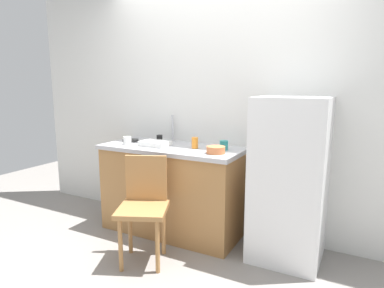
{
  "coord_description": "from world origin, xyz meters",
  "views": [
    {
      "loc": [
        1.31,
        -2.1,
        1.5
      ],
      "look_at": [
        -0.12,
        0.6,
        0.94
      ],
      "focal_mm": 30.78,
      "sensor_mm": 36.0,
      "label": 1
    }
  ],
  "objects_px": {
    "terracotta_bowl": "(216,150)",
    "cup_white": "(127,140)",
    "cup_black": "(160,139)",
    "hotplate": "(131,140)",
    "cup_orange": "(195,143)",
    "dish_tray": "(155,143)",
    "chair": "(144,204)",
    "cup_teal": "(224,145)",
    "refrigerator": "(289,180)"
  },
  "relations": [
    {
      "from": "terracotta_bowl",
      "to": "cup_black",
      "type": "relative_size",
      "value": 2.07
    },
    {
      "from": "chair",
      "to": "terracotta_bowl",
      "type": "xyz_separation_m",
      "value": [
        0.45,
        0.48,
        0.42
      ]
    },
    {
      "from": "refrigerator",
      "to": "cup_white",
      "type": "height_order",
      "value": "refrigerator"
    },
    {
      "from": "dish_tray",
      "to": "terracotta_bowl",
      "type": "distance_m",
      "value": 0.68
    },
    {
      "from": "chair",
      "to": "cup_teal",
      "type": "distance_m",
      "value": 0.91
    },
    {
      "from": "chair",
      "to": "dish_tray",
      "type": "height_order",
      "value": "dish_tray"
    },
    {
      "from": "dish_tray",
      "to": "cup_white",
      "type": "xyz_separation_m",
      "value": [
        -0.31,
        -0.05,
        0.01
      ]
    },
    {
      "from": "terracotta_bowl",
      "to": "cup_white",
      "type": "xyz_separation_m",
      "value": [
        -0.99,
        0.0,
        0.01
      ]
    },
    {
      "from": "dish_tray",
      "to": "cup_teal",
      "type": "relative_size",
      "value": 3.17
    },
    {
      "from": "dish_tray",
      "to": "cup_black",
      "type": "xyz_separation_m",
      "value": [
        -0.07,
        0.18,
        0.02
      ]
    },
    {
      "from": "cup_black",
      "to": "terracotta_bowl",
      "type": "bearing_deg",
      "value": -17.43
    },
    {
      "from": "refrigerator",
      "to": "hotplate",
      "type": "distance_m",
      "value": 1.71
    },
    {
      "from": "cup_teal",
      "to": "cup_black",
      "type": "xyz_separation_m",
      "value": [
        -0.75,
        0.06,
        -0.0
      ]
    },
    {
      "from": "dish_tray",
      "to": "cup_teal",
      "type": "height_order",
      "value": "cup_teal"
    },
    {
      "from": "dish_tray",
      "to": "terracotta_bowl",
      "type": "relative_size",
      "value": 1.68
    },
    {
      "from": "refrigerator",
      "to": "hotplate",
      "type": "height_order",
      "value": "refrigerator"
    },
    {
      "from": "dish_tray",
      "to": "hotplate",
      "type": "xyz_separation_m",
      "value": [
        -0.39,
        0.1,
        -0.02
      ]
    },
    {
      "from": "chair",
      "to": "cup_orange",
      "type": "relative_size",
      "value": 8.27
    },
    {
      "from": "refrigerator",
      "to": "dish_tray",
      "type": "xyz_separation_m",
      "value": [
        -1.31,
        -0.08,
        0.22
      ]
    },
    {
      "from": "cup_orange",
      "to": "cup_white",
      "type": "bearing_deg",
      "value": -170.53
    },
    {
      "from": "cup_black",
      "to": "dish_tray",
      "type": "bearing_deg",
      "value": -69.6
    },
    {
      "from": "chair",
      "to": "cup_white",
      "type": "bearing_deg",
      "value": 114.86
    },
    {
      "from": "dish_tray",
      "to": "cup_teal",
      "type": "distance_m",
      "value": 0.7
    },
    {
      "from": "refrigerator",
      "to": "cup_white",
      "type": "xyz_separation_m",
      "value": [
        -1.62,
        -0.13,
        0.23
      ]
    },
    {
      "from": "cup_black",
      "to": "refrigerator",
      "type": "bearing_deg",
      "value": -4.34
    },
    {
      "from": "cup_white",
      "to": "chair",
      "type": "bearing_deg",
      "value": -41.54
    },
    {
      "from": "chair",
      "to": "cup_black",
      "type": "xyz_separation_m",
      "value": [
        -0.3,
        0.71,
        0.43
      ]
    },
    {
      "from": "terracotta_bowl",
      "to": "cup_orange",
      "type": "bearing_deg",
      "value": 156.08
    },
    {
      "from": "chair",
      "to": "dish_tray",
      "type": "xyz_separation_m",
      "value": [
        -0.23,
        0.53,
        0.42
      ]
    },
    {
      "from": "refrigerator",
      "to": "terracotta_bowl",
      "type": "xyz_separation_m",
      "value": [
        -0.63,
        -0.13,
        0.22
      ]
    },
    {
      "from": "terracotta_bowl",
      "to": "cup_teal",
      "type": "relative_size",
      "value": 1.88
    },
    {
      "from": "refrigerator",
      "to": "cup_white",
      "type": "bearing_deg",
      "value": -175.38
    },
    {
      "from": "terracotta_bowl",
      "to": "hotplate",
      "type": "height_order",
      "value": "terracotta_bowl"
    },
    {
      "from": "refrigerator",
      "to": "chair",
      "type": "distance_m",
      "value": 1.25
    },
    {
      "from": "terracotta_bowl",
      "to": "cup_teal",
      "type": "xyz_separation_m",
      "value": [
        0.0,
        0.18,
        0.01
      ]
    },
    {
      "from": "dish_tray",
      "to": "hotplate",
      "type": "height_order",
      "value": "dish_tray"
    },
    {
      "from": "cup_white",
      "to": "cup_black",
      "type": "xyz_separation_m",
      "value": [
        0.24,
        0.23,
        0.0
      ]
    },
    {
      "from": "cup_teal",
      "to": "cup_black",
      "type": "relative_size",
      "value": 1.1
    },
    {
      "from": "terracotta_bowl",
      "to": "cup_white",
      "type": "bearing_deg",
      "value": 179.96
    },
    {
      "from": "terracotta_bowl",
      "to": "hotplate",
      "type": "relative_size",
      "value": 0.98
    },
    {
      "from": "hotplate",
      "to": "cup_teal",
      "type": "distance_m",
      "value": 1.07
    },
    {
      "from": "cup_orange",
      "to": "cup_black",
      "type": "relative_size",
      "value": 1.34
    },
    {
      "from": "cup_black",
      "to": "cup_white",
      "type": "bearing_deg",
      "value": -135.53
    },
    {
      "from": "chair",
      "to": "cup_orange",
      "type": "distance_m",
      "value": 0.77
    },
    {
      "from": "refrigerator",
      "to": "cup_white",
      "type": "distance_m",
      "value": 1.64
    },
    {
      "from": "hotplate",
      "to": "cup_orange",
      "type": "height_order",
      "value": "cup_orange"
    },
    {
      "from": "cup_white",
      "to": "cup_teal",
      "type": "relative_size",
      "value": 0.91
    },
    {
      "from": "chair",
      "to": "cup_teal",
      "type": "xyz_separation_m",
      "value": [
        0.45,
        0.66,
        0.44
      ]
    },
    {
      "from": "chair",
      "to": "terracotta_bowl",
      "type": "relative_size",
      "value": 5.35
    },
    {
      "from": "refrigerator",
      "to": "cup_black",
      "type": "relative_size",
      "value": 17.38
    }
  ]
}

